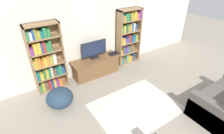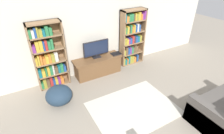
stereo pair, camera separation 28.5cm
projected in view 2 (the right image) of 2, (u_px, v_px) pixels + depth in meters
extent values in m
cube|color=silver|center=(91.00, 30.00, 4.95)|extent=(8.80, 0.06, 2.60)
cube|color=#93704C|center=(34.00, 60.00, 4.31)|extent=(0.04, 0.30, 1.78)
cube|color=#93704C|center=(64.00, 53.00, 4.64)|extent=(0.04, 0.30, 1.78)
cube|color=#93704C|center=(48.00, 54.00, 4.57)|extent=(0.81, 0.04, 1.78)
cube|color=#93704C|center=(43.00, 22.00, 4.02)|extent=(0.81, 0.30, 0.04)
cube|color=#93704C|center=(55.00, 84.00, 4.92)|extent=(0.77, 0.30, 0.04)
cube|color=#2D7F47|center=(42.00, 84.00, 4.71)|extent=(0.06, 0.24, 0.18)
cube|color=#9E9333|center=(45.00, 82.00, 4.72)|extent=(0.08, 0.24, 0.25)
cube|color=brown|center=(48.00, 82.00, 4.77)|extent=(0.08, 0.24, 0.22)
cube|color=#B72D28|center=(51.00, 81.00, 4.80)|extent=(0.07, 0.24, 0.24)
cube|color=#234C99|center=(54.00, 81.00, 4.84)|extent=(0.06, 0.24, 0.19)
cube|color=gold|center=(56.00, 80.00, 4.87)|extent=(0.07, 0.24, 0.20)
cube|color=#7F338C|center=(59.00, 80.00, 4.90)|extent=(0.07, 0.24, 0.18)
cube|color=orange|center=(61.00, 79.00, 4.94)|extent=(0.08, 0.24, 0.17)
cube|color=#93704C|center=(53.00, 73.00, 4.74)|extent=(0.77, 0.30, 0.04)
cube|color=#196B75|center=(39.00, 72.00, 4.52)|extent=(0.08, 0.24, 0.22)
cube|color=gold|center=(43.00, 72.00, 4.57)|extent=(0.08, 0.24, 0.17)
cube|color=#2D7F47|center=(46.00, 71.00, 4.59)|extent=(0.04, 0.24, 0.21)
cube|color=gold|center=(48.00, 70.00, 4.61)|extent=(0.06, 0.24, 0.22)
cube|color=#2D7F47|center=(51.00, 69.00, 4.64)|extent=(0.06, 0.24, 0.24)
cube|color=silver|center=(53.00, 69.00, 4.66)|extent=(0.04, 0.24, 0.25)
cube|color=brown|center=(56.00, 69.00, 4.70)|extent=(0.08, 0.24, 0.19)
cube|color=#196B75|center=(58.00, 68.00, 4.73)|extent=(0.06, 0.24, 0.20)
cube|color=#2D7F47|center=(61.00, 67.00, 4.76)|extent=(0.07, 0.24, 0.24)
cube|color=#234C99|center=(64.00, 67.00, 4.81)|extent=(0.06, 0.24, 0.16)
cube|color=#93704C|center=(51.00, 61.00, 4.56)|extent=(0.77, 0.30, 0.04)
cube|color=gold|center=(36.00, 61.00, 4.34)|extent=(0.05, 0.24, 0.20)
cube|color=gold|center=(38.00, 59.00, 4.35)|extent=(0.04, 0.24, 0.25)
cube|color=orange|center=(41.00, 59.00, 4.38)|extent=(0.05, 0.24, 0.23)
cube|color=orange|center=(44.00, 60.00, 4.43)|extent=(0.06, 0.24, 0.16)
cube|color=gold|center=(46.00, 59.00, 4.45)|extent=(0.07, 0.24, 0.19)
cube|color=orange|center=(49.00, 58.00, 4.47)|extent=(0.05, 0.24, 0.22)
cube|color=#9E9333|center=(52.00, 57.00, 4.50)|extent=(0.08, 0.24, 0.21)
cube|color=silver|center=(56.00, 56.00, 4.54)|extent=(0.08, 0.24, 0.24)
cube|color=#93704C|center=(48.00, 49.00, 4.37)|extent=(0.77, 0.30, 0.04)
cube|color=#7F338C|center=(33.00, 48.00, 4.17)|extent=(0.08, 0.24, 0.17)
cube|color=gold|center=(37.00, 46.00, 4.18)|extent=(0.08, 0.24, 0.25)
cube|color=gold|center=(40.00, 45.00, 4.22)|extent=(0.08, 0.24, 0.26)
cube|color=#234C99|center=(43.00, 45.00, 4.25)|extent=(0.04, 0.24, 0.24)
cube|color=#B72D28|center=(45.00, 44.00, 4.27)|extent=(0.06, 0.24, 0.24)
cube|color=#2D7F47|center=(48.00, 45.00, 4.31)|extent=(0.07, 0.24, 0.21)
cube|color=#2D7F47|center=(51.00, 43.00, 4.33)|extent=(0.06, 0.24, 0.26)
cube|color=#93704C|center=(45.00, 36.00, 4.19)|extent=(0.77, 0.30, 0.04)
cube|color=#2D7F47|center=(29.00, 33.00, 3.97)|extent=(0.06, 0.24, 0.20)
cube|color=silver|center=(32.00, 33.00, 4.01)|extent=(0.06, 0.24, 0.18)
cube|color=#234C99|center=(34.00, 32.00, 4.02)|extent=(0.04, 0.24, 0.23)
cube|color=#9E9333|center=(37.00, 32.00, 4.04)|extent=(0.04, 0.24, 0.23)
cube|color=#9E9333|center=(40.00, 32.00, 4.08)|extent=(0.07, 0.24, 0.18)
cube|color=#196B75|center=(43.00, 32.00, 4.11)|extent=(0.06, 0.24, 0.16)
cube|color=#2D7F47|center=(46.00, 30.00, 4.12)|extent=(0.07, 0.24, 0.23)
cube|color=#2D7F47|center=(50.00, 31.00, 4.17)|extent=(0.07, 0.24, 0.18)
cube|color=#93704C|center=(122.00, 40.00, 5.40)|extent=(0.04, 0.30, 1.78)
cube|color=#93704C|center=(142.00, 36.00, 5.72)|extent=(0.04, 0.30, 1.78)
cube|color=#93704C|center=(130.00, 36.00, 5.66)|extent=(0.81, 0.04, 1.78)
cube|color=#93704C|center=(134.00, 10.00, 5.11)|extent=(0.81, 0.30, 0.04)
cube|color=#93704C|center=(131.00, 62.00, 6.01)|extent=(0.77, 0.30, 0.04)
cube|color=#9E9333|center=(123.00, 61.00, 5.79)|extent=(0.06, 0.24, 0.23)
cube|color=#196B75|center=(124.00, 61.00, 5.83)|extent=(0.07, 0.24, 0.17)
cube|color=orange|center=(126.00, 60.00, 5.85)|extent=(0.04, 0.24, 0.19)
cube|color=#196B75|center=(128.00, 59.00, 5.86)|extent=(0.06, 0.24, 0.26)
cube|color=#9E9333|center=(129.00, 59.00, 5.90)|extent=(0.08, 0.24, 0.24)
cube|color=#9E9333|center=(131.00, 58.00, 5.93)|extent=(0.07, 0.24, 0.23)
cube|color=orange|center=(133.00, 58.00, 5.98)|extent=(0.07, 0.24, 0.18)
cube|color=#333338|center=(135.00, 58.00, 6.00)|extent=(0.04, 0.24, 0.21)
cube|color=#234C99|center=(136.00, 57.00, 6.01)|extent=(0.05, 0.24, 0.24)
cube|color=#93704C|center=(131.00, 52.00, 5.83)|extent=(0.77, 0.30, 0.04)
cube|color=#9E9333|center=(123.00, 52.00, 5.62)|extent=(0.07, 0.24, 0.16)
cube|color=brown|center=(125.00, 50.00, 5.64)|extent=(0.07, 0.24, 0.24)
cube|color=#234C99|center=(127.00, 50.00, 5.68)|extent=(0.07, 0.24, 0.21)
cube|color=#7F338C|center=(129.00, 50.00, 5.71)|extent=(0.05, 0.24, 0.22)
cube|color=#2D7F47|center=(131.00, 49.00, 5.74)|extent=(0.07, 0.24, 0.20)
cube|color=brown|center=(132.00, 49.00, 5.76)|extent=(0.05, 0.24, 0.20)
cube|color=brown|center=(134.00, 48.00, 5.78)|extent=(0.07, 0.24, 0.24)
cube|color=#93704C|center=(132.00, 42.00, 5.64)|extent=(0.77, 0.30, 0.04)
cube|color=#9E9333|center=(124.00, 41.00, 5.43)|extent=(0.08, 0.24, 0.22)
cube|color=gold|center=(126.00, 41.00, 5.47)|extent=(0.06, 0.24, 0.17)
cube|color=#7F338C|center=(128.00, 41.00, 5.51)|extent=(0.05, 0.24, 0.16)
cube|color=#234C99|center=(129.00, 40.00, 5.53)|extent=(0.07, 0.24, 0.18)
cube|color=#B72D28|center=(131.00, 39.00, 5.55)|extent=(0.07, 0.24, 0.23)
cube|color=#333338|center=(133.00, 39.00, 5.58)|extent=(0.05, 0.24, 0.21)
cube|color=#234C99|center=(135.00, 39.00, 5.61)|extent=(0.07, 0.24, 0.20)
cube|color=#196B75|center=(137.00, 38.00, 5.65)|extent=(0.07, 0.24, 0.18)
cube|color=#9E9333|center=(139.00, 38.00, 5.68)|extent=(0.08, 0.24, 0.20)
cube|color=#93704C|center=(133.00, 32.00, 5.46)|extent=(0.77, 0.30, 0.04)
cube|color=#9E9333|center=(124.00, 30.00, 5.24)|extent=(0.04, 0.24, 0.19)
cube|color=#2D7F47|center=(125.00, 30.00, 5.26)|extent=(0.04, 0.24, 0.18)
cube|color=gold|center=(126.00, 29.00, 5.28)|extent=(0.07, 0.24, 0.22)
cube|color=#333338|center=(128.00, 29.00, 5.31)|extent=(0.04, 0.24, 0.20)
cube|color=#2D7F47|center=(129.00, 28.00, 5.32)|extent=(0.06, 0.24, 0.24)
cube|color=orange|center=(131.00, 29.00, 5.36)|extent=(0.06, 0.24, 0.18)
cube|color=gold|center=(133.00, 28.00, 5.38)|extent=(0.05, 0.24, 0.22)
cube|color=#234C99|center=(134.00, 28.00, 5.40)|extent=(0.06, 0.24, 0.22)
cube|color=silver|center=(136.00, 27.00, 5.42)|extent=(0.06, 0.24, 0.24)
cube|color=#234C99|center=(138.00, 27.00, 5.46)|extent=(0.05, 0.24, 0.21)
cube|color=#93704C|center=(133.00, 21.00, 5.28)|extent=(0.77, 0.30, 0.04)
cube|color=#196B75|center=(124.00, 18.00, 5.05)|extent=(0.04, 0.24, 0.23)
cube|color=orange|center=(126.00, 19.00, 5.10)|extent=(0.08, 0.24, 0.16)
cube|color=#2D7F47|center=(128.00, 17.00, 5.12)|extent=(0.08, 0.24, 0.21)
cube|color=#2D7F47|center=(131.00, 17.00, 5.15)|extent=(0.08, 0.24, 0.22)
cube|color=brown|center=(133.00, 17.00, 5.19)|extent=(0.04, 0.24, 0.20)
cube|color=gold|center=(134.00, 16.00, 5.20)|extent=(0.05, 0.24, 0.22)
cube|color=#9E9333|center=(136.00, 17.00, 5.24)|extent=(0.07, 0.24, 0.19)
cube|color=gold|center=(138.00, 16.00, 5.26)|extent=(0.07, 0.24, 0.23)
cube|color=orange|center=(140.00, 16.00, 5.31)|extent=(0.06, 0.24, 0.17)
cube|color=#7F338C|center=(141.00, 16.00, 5.33)|extent=(0.06, 0.24, 0.19)
cube|color=#7F338C|center=(143.00, 14.00, 5.34)|extent=(0.05, 0.24, 0.25)
cube|color=brown|center=(98.00, 66.00, 5.27)|extent=(1.36, 0.45, 0.51)
cube|color=brown|center=(97.00, 59.00, 5.13)|extent=(1.45, 0.48, 0.04)
cube|color=black|center=(97.00, 57.00, 5.15)|extent=(0.24, 0.16, 0.03)
cylinder|color=black|center=(97.00, 56.00, 5.13)|extent=(0.04, 0.04, 0.05)
cube|color=black|center=(96.00, 48.00, 5.01)|extent=(0.78, 0.04, 0.44)
cube|color=#19233D|center=(96.00, 48.00, 4.99)|extent=(0.73, 0.00, 0.40)
cube|color=#28282D|center=(116.00, 54.00, 5.34)|extent=(0.30, 0.23, 0.02)
cube|color=black|center=(116.00, 53.00, 5.33)|extent=(0.29, 0.22, 0.00)
cube|color=beige|center=(133.00, 108.00, 4.10)|extent=(1.93, 1.46, 0.02)
cube|color=#56514C|center=(209.00, 121.00, 3.37)|extent=(0.18, 1.00, 0.64)
ellipsoid|color=#23384C|center=(59.00, 95.00, 4.17)|extent=(0.62, 0.62, 0.46)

